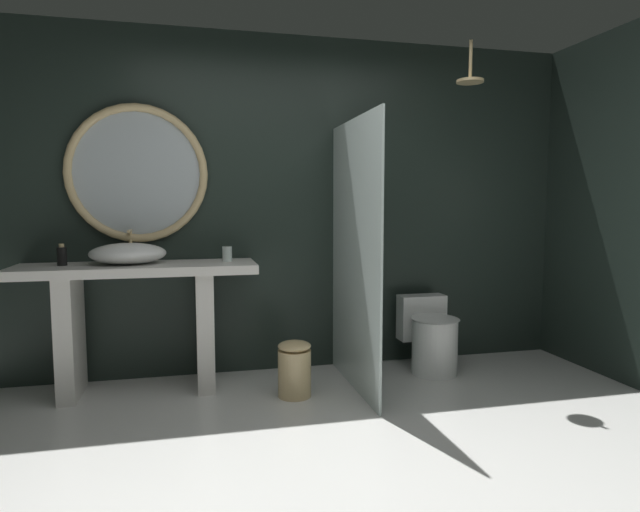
# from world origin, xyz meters

# --- Properties ---
(ground_plane) EXTENTS (5.76, 5.76, 0.00)m
(ground_plane) POSITION_xyz_m (0.00, 0.00, 0.00)
(ground_plane) COLOR silver
(back_wall_panel) EXTENTS (4.80, 0.10, 2.60)m
(back_wall_panel) POSITION_xyz_m (0.00, 1.90, 1.30)
(back_wall_panel) COLOR #1E2823
(back_wall_panel) RESTS_ON ground_plane
(vanity_counter) EXTENTS (1.62, 0.52, 0.90)m
(vanity_counter) POSITION_xyz_m (-1.12, 1.57, 0.59)
(vanity_counter) COLOR silver
(vanity_counter) RESTS_ON ground_plane
(vessel_sink) EXTENTS (0.51, 0.42, 0.23)m
(vessel_sink) POSITION_xyz_m (-1.19, 1.60, 0.97)
(vessel_sink) COLOR white
(vessel_sink) RESTS_ON vanity_counter
(tumbler_cup) EXTENTS (0.07, 0.07, 0.11)m
(tumbler_cup) POSITION_xyz_m (-0.51, 1.62, 0.95)
(tumbler_cup) COLOR silver
(tumbler_cup) RESTS_ON vanity_counter
(soap_dispenser) EXTENTS (0.06, 0.06, 0.15)m
(soap_dispenser) POSITION_xyz_m (-1.61, 1.60, 0.96)
(soap_dispenser) COLOR black
(soap_dispenser) RESTS_ON vanity_counter
(round_wall_mirror) EXTENTS (1.00, 0.06, 1.00)m
(round_wall_mirror) POSITION_xyz_m (-1.12, 1.81, 1.53)
(round_wall_mirror) COLOR #D6B77F
(shower_glass_panel) EXTENTS (0.02, 1.12, 1.90)m
(shower_glass_panel) POSITION_xyz_m (0.36, 1.29, 0.95)
(shower_glass_panel) COLOR silver
(shower_glass_panel) RESTS_ON ground_plane
(rain_shower_head) EXTENTS (0.20, 0.20, 0.30)m
(rain_shower_head) POSITION_xyz_m (1.25, 1.35, 2.23)
(rain_shower_head) COLOR #D6B77F
(toilet) EXTENTS (0.38, 0.53, 0.58)m
(toilet) POSITION_xyz_m (1.06, 1.50, 0.27)
(toilet) COLOR white
(toilet) RESTS_ON ground_plane
(waste_bin) EXTENTS (0.23, 0.23, 0.39)m
(waste_bin) POSITION_xyz_m (-0.09, 1.20, 0.19)
(waste_bin) COLOR #D6B77F
(waste_bin) RESTS_ON ground_plane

